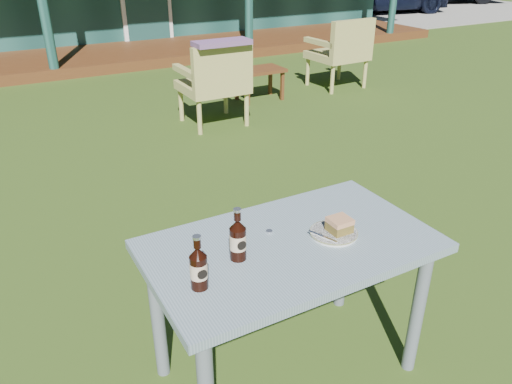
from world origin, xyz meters
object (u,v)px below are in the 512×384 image
armchair_left (216,80)px  cafe_table (290,262)px  plate (334,233)px  cola_bottle_near (238,239)px  armchair_right (342,50)px  cola_bottle_far (199,267)px  cake_slice (340,225)px  side_table (259,73)px

armchair_left → cafe_table: bearing=-109.8°
plate → cola_bottle_near: (-0.44, 0.04, 0.08)m
armchair_left → armchair_right: 2.24m
armchair_left → cola_bottle_far: bearing=-115.7°
cafe_table → cola_bottle_near: bearing=179.9°
cake_slice → armchair_left: size_ratio=0.10×
cola_bottle_far → armchair_left: (1.67, 3.47, -0.30)m
cake_slice → cola_bottle_far: 0.67m
cake_slice → cola_bottle_far: (-0.66, -0.05, 0.04)m
side_table → armchair_right: bearing=-1.9°
armchair_left → cola_bottle_near: bearing=-113.4°
armchair_left → armchair_right: bearing=15.7°
cafe_table → armchair_right: 5.22m
cake_slice → cola_bottle_far: cola_bottle_far is taller
plate → cake_slice: 0.04m
cola_bottle_far → armchair_right: cola_bottle_far is taller
cola_bottle_far → side_table: size_ratio=0.36×
cake_slice → cola_bottle_far: size_ratio=0.43×
cake_slice → cola_bottle_near: cola_bottle_near is taller
cola_bottle_near → cola_bottle_far: cola_bottle_near is taller
cola_bottle_near → armchair_left: size_ratio=0.25×
cafe_table → side_table: 4.55m
cola_bottle_far → armchair_right: (3.83, 4.07, -0.28)m
side_table → armchair_left: bearing=-144.3°
plate → armchair_left: (1.02, 3.41, -0.22)m
plate → armchair_left: size_ratio=0.23×
cola_bottle_near → side_table: bearing=59.6°
plate → armchair_left: armchair_left is taller
cafe_table → plate: size_ratio=5.88×
armchair_right → plate: bearing=-128.4°
armchair_right → cola_bottle_far: bearing=-133.2°
plate → armchair_right: armchair_right is taller
cafe_table → cake_slice: cake_slice is taller
cake_slice → cola_bottle_far: bearing=-175.7°
cola_bottle_near → side_table: 4.69m
plate → cola_bottle_far: 0.65m
plate → armchair_left: 3.57m
cafe_table → armchair_left: armchair_left is taller
plate → side_table: (1.93, 4.06, -0.39)m
cola_bottle_near → armchair_left: bearing=66.6°
armchair_left → side_table: bearing=35.7°
cake_slice → armchair_left: 3.57m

